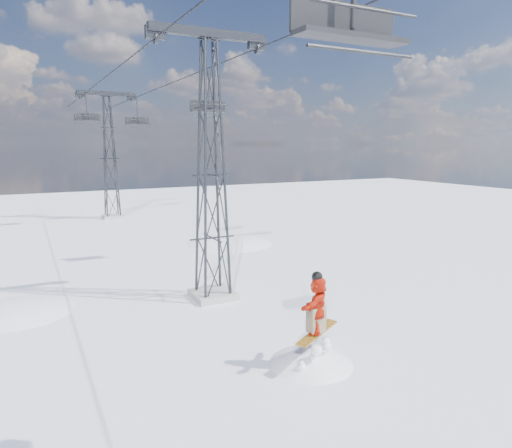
# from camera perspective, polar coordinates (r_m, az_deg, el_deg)

# --- Properties ---
(ground) EXTENTS (120.00, 120.00, 0.00)m
(ground) POSITION_cam_1_polar(r_m,az_deg,el_deg) (13.91, 4.41, -19.37)
(ground) COLOR white
(ground) RESTS_ON ground
(snow_terrain) EXTENTS (39.00, 37.00, 22.00)m
(snow_terrain) POSITION_cam_1_polar(r_m,az_deg,el_deg) (35.59, -22.45, -18.27)
(snow_terrain) COLOR white
(snow_terrain) RESTS_ON ground
(lift_tower_near) EXTENTS (5.20, 1.80, 11.43)m
(lift_tower_near) POSITION_cam_1_polar(r_m,az_deg,el_deg) (19.72, -5.62, 6.02)
(lift_tower_near) COLOR #999999
(lift_tower_near) RESTS_ON ground
(lift_tower_far) EXTENTS (5.20, 1.80, 11.43)m
(lift_tower_far) POSITION_cam_1_polar(r_m,az_deg,el_deg) (43.92, -17.80, 7.75)
(lift_tower_far) COLOR #999999
(lift_tower_far) RESTS_ON ground
(haul_cables) EXTENTS (4.46, 51.00, 0.06)m
(haul_cables) POSITION_cam_1_polar(r_m,az_deg,el_deg) (30.93, -14.02, 17.19)
(haul_cables) COLOR black
(haul_cables) RESTS_ON ground
(snowboarder_jump) EXTENTS (4.40, 4.40, 7.02)m
(snowboarder_jump) POSITION_cam_1_polar(r_m,az_deg,el_deg) (15.88, 6.74, -22.16)
(snowboarder_jump) COLOR white
(snowboarder_jump) RESTS_ON ground
(lift_chair_near) EXTENTS (2.11, 0.61, 2.61)m
(lift_chair_near) POSITION_cam_1_polar(r_m,az_deg,el_deg) (8.34, 11.68, 23.28)
(lift_chair_near) COLOR black
(lift_chair_near) RESTS_ON ground
(lift_chair_mid) EXTENTS (2.08, 0.60, 2.58)m
(lift_chair_mid) POSITION_cam_1_polar(r_m,az_deg,el_deg) (25.91, -5.91, 14.29)
(lift_chair_mid) COLOR black
(lift_chair_mid) RESTS_ON ground
(lift_chair_far) EXTENTS (1.97, 0.57, 2.44)m
(lift_chair_far) POSITION_cam_1_polar(r_m,az_deg,el_deg) (40.05, -20.36, 12.34)
(lift_chair_far) COLOR black
(lift_chair_far) RESTS_ON ground
(lift_chair_extra) EXTENTS (2.11, 0.61, 2.62)m
(lift_chair_extra) POSITION_cam_1_polar(r_m,az_deg,el_deg) (42.45, -14.60, 12.28)
(lift_chair_extra) COLOR black
(lift_chair_extra) RESTS_ON ground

